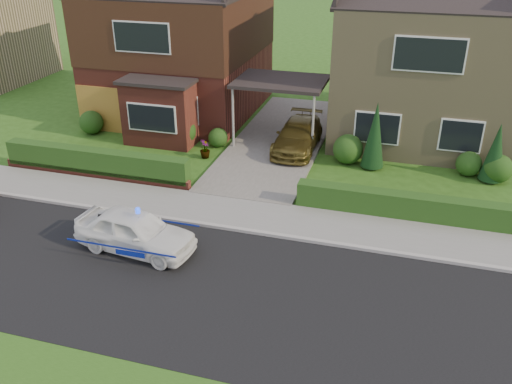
% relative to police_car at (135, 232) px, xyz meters
% --- Properties ---
extents(ground, '(120.00, 120.00, 0.00)m').
position_rel_police_car_xyz_m(ground, '(1.96, -1.20, -0.63)').
color(ground, '#294F15').
rests_on(ground, ground).
extents(road, '(60.00, 6.00, 0.02)m').
position_rel_police_car_xyz_m(road, '(1.96, -1.20, -0.63)').
color(road, black).
rests_on(road, ground).
extents(kerb, '(60.00, 0.16, 0.12)m').
position_rel_police_car_xyz_m(kerb, '(1.96, 1.85, -0.57)').
color(kerb, '#9E9993').
rests_on(kerb, ground).
extents(sidewalk, '(60.00, 2.00, 0.10)m').
position_rel_police_car_xyz_m(sidewalk, '(1.96, 2.90, -0.58)').
color(sidewalk, slate).
rests_on(sidewalk, ground).
extents(driveway, '(3.80, 12.00, 0.12)m').
position_rel_police_car_xyz_m(driveway, '(1.96, 9.80, -0.57)').
color(driveway, '#666059').
rests_on(driveway, ground).
extents(house_left, '(7.50, 9.53, 7.25)m').
position_rel_police_car_xyz_m(house_left, '(-3.83, 12.70, 3.18)').
color(house_left, maroon).
rests_on(house_left, ground).
extents(house_right, '(7.50, 8.06, 7.25)m').
position_rel_police_car_xyz_m(house_right, '(7.76, 12.79, 3.04)').
color(house_right, '#9C8A60').
rests_on(house_right, ground).
extents(carport_link, '(3.80, 3.00, 2.77)m').
position_rel_police_car_xyz_m(carport_link, '(1.96, 9.75, 2.03)').
color(carport_link, black).
rests_on(carport_link, ground).
extents(garage_door, '(2.20, 0.10, 2.10)m').
position_rel_police_car_xyz_m(garage_door, '(-6.29, 8.76, 0.42)').
color(garage_door, '#946420').
rests_on(garage_door, ground).
extents(dwarf_wall, '(7.70, 0.25, 0.36)m').
position_rel_police_car_xyz_m(dwarf_wall, '(-3.84, 4.10, -0.45)').
color(dwarf_wall, maroon).
rests_on(dwarf_wall, ground).
extents(hedge_left, '(7.50, 0.55, 0.90)m').
position_rel_police_car_xyz_m(hedge_left, '(-3.84, 4.25, -0.63)').
color(hedge_left, '#193611').
rests_on(hedge_left, ground).
extents(hedge_right, '(7.50, 0.55, 0.80)m').
position_rel_police_car_xyz_m(hedge_right, '(7.76, 4.15, -0.63)').
color(hedge_right, '#193611').
rests_on(hedge_right, ground).
extents(shrub_left_far, '(1.08, 1.08, 1.08)m').
position_rel_police_car_xyz_m(shrub_left_far, '(-6.54, 8.30, -0.09)').
color(shrub_left_far, '#193611').
rests_on(shrub_left_far, ground).
extents(shrub_left_mid, '(1.32, 1.32, 1.32)m').
position_rel_police_car_xyz_m(shrub_left_mid, '(-2.04, 8.10, 0.03)').
color(shrub_left_mid, '#193611').
rests_on(shrub_left_mid, ground).
extents(shrub_left_near, '(0.84, 0.84, 0.84)m').
position_rel_police_car_xyz_m(shrub_left_near, '(-0.44, 8.40, -0.21)').
color(shrub_left_near, '#193611').
rests_on(shrub_left_near, ground).
extents(shrub_right_near, '(1.20, 1.20, 1.20)m').
position_rel_police_car_xyz_m(shrub_right_near, '(5.16, 8.20, -0.03)').
color(shrub_right_near, '#193611').
rests_on(shrub_right_near, ground).
extents(shrub_right_mid, '(0.96, 0.96, 0.96)m').
position_rel_police_car_xyz_m(shrub_right_mid, '(9.76, 8.30, -0.15)').
color(shrub_right_mid, '#193611').
rests_on(shrub_right_mid, ground).
extents(shrub_right_far, '(1.08, 1.08, 1.08)m').
position_rel_police_car_xyz_m(shrub_right_far, '(10.76, 8.00, -0.09)').
color(shrub_right_far, '#193611').
rests_on(shrub_right_far, ground).
extents(conifer_a, '(0.90, 0.90, 2.60)m').
position_rel_police_car_xyz_m(conifer_a, '(6.16, 8.00, 0.67)').
color(conifer_a, black).
rests_on(conifer_a, ground).
extents(conifer_b, '(0.90, 0.90, 2.20)m').
position_rel_police_car_xyz_m(conifer_b, '(10.56, 8.00, 0.47)').
color(conifer_b, black).
rests_on(conifer_b, ground).
extents(police_car, '(3.37, 3.81, 1.41)m').
position_rel_police_car_xyz_m(police_car, '(0.00, 0.00, 0.00)').
color(police_car, white).
rests_on(police_car, ground).
extents(driveway_car, '(1.69, 4.08, 1.18)m').
position_rel_police_car_xyz_m(driveway_car, '(2.96, 8.85, 0.08)').
color(driveway_car, brown).
rests_on(driveway_car, driveway).
extents(potted_plant_a, '(0.45, 0.32, 0.81)m').
position_rel_police_car_xyz_m(potted_plant_a, '(-3.64, 7.80, -0.22)').
color(potted_plant_a, gray).
rests_on(potted_plant_a, ground).
extents(potted_plant_b, '(0.54, 0.52, 0.77)m').
position_rel_police_car_xyz_m(potted_plant_b, '(-3.67, 7.80, -0.24)').
color(potted_plant_b, gray).
rests_on(potted_plant_b, ground).
extents(potted_plant_c, '(0.49, 0.49, 0.76)m').
position_rel_police_car_xyz_m(potted_plant_c, '(-0.54, 7.07, -0.25)').
color(potted_plant_c, gray).
rests_on(potted_plant_c, ground).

